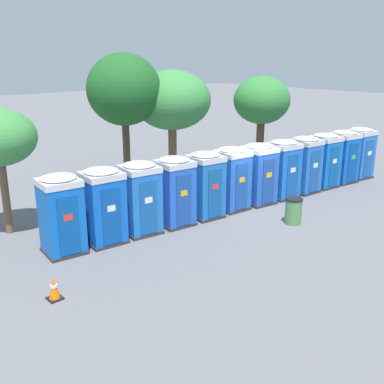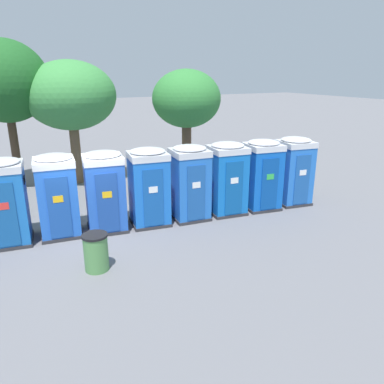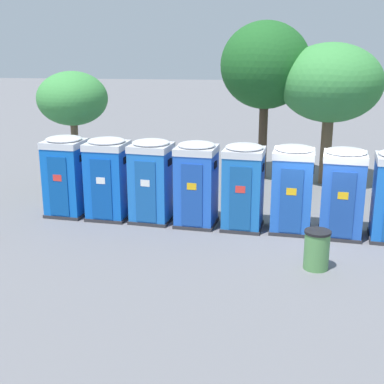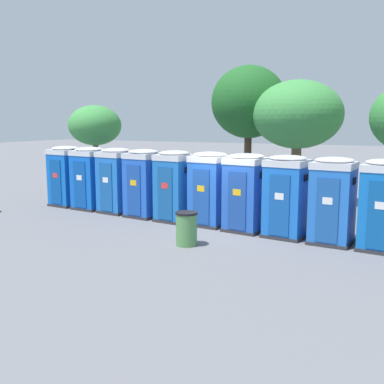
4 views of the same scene
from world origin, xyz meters
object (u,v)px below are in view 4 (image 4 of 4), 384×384
(portapotty_9, at_px, (384,205))
(trash_can, at_px, (186,229))
(portapotty_2, at_px, (116,180))
(portapotty_1, at_px, (90,178))
(portapotty_0, at_px, (66,176))
(street_tree_3, at_px, (95,126))
(portapotty_8, at_px, (333,200))
(street_tree_0, at_px, (249,103))
(street_tree_2, at_px, (298,115))
(portapotty_7, at_px, (287,196))
(portapotty_3, at_px, (144,183))
(portapotty_4, at_px, (174,186))
(portapotty_6, at_px, (246,192))
(portapotty_5, at_px, (210,188))

(portapotty_9, bearing_deg, trash_can, -159.22)
(portapotty_2, bearing_deg, portapotty_1, 174.58)
(portapotty_0, relative_size, portapotty_2, 1.00)
(portapotty_9, height_order, street_tree_3, street_tree_3)
(portapotty_8, xyz_separation_m, street_tree_0, (-4.94, 6.77, 3.14))
(portapotty_8, xyz_separation_m, trash_can, (-3.72, -2.07, -0.79))
(street_tree_2, height_order, trash_can, street_tree_2)
(portapotty_0, distance_m, portapotty_1, 1.40)
(portapotty_9, bearing_deg, portapotty_7, 173.67)
(portapotty_1, bearing_deg, portapotty_9, -6.63)
(portapotty_7, bearing_deg, portapotty_2, 173.01)
(portapotty_8, relative_size, street_tree_3, 0.59)
(portapotty_3, bearing_deg, portapotty_4, -6.46)
(street_tree_0, distance_m, trash_can, 9.76)
(portapotty_1, bearing_deg, street_tree_2, 34.82)
(portapotty_3, distance_m, portapotty_8, 7.02)
(portapotty_6, xyz_separation_m, street_tree_0, (-2.16, 6.42, 3.14))
(portapotty_2, distance_m, trash_can, 5.64)
(portapotty_1, bearing_deg, portapotty_2, -5.42)
(portapotty_0, height_order, portapotty_1, same)
(portapotty_5, relative_size, street_tree_2, 0.48)
(portapotty_3, bearing_deg, trash_can, -41.70)
(portapotty_3, distance_m, street_tree_3, 6.21)
(portapotty_1, distance_m, portapotty_7, 8.42)
(portapotty_4, height_order, trash_can, portapotty_4)
(portapotty_6, height_order, street_tree_2, street_tree_2)
(portapotty_0, distance_m, street_tree_3, 3.56)
(portapotty_1, distance_m, trash_can, 6.90)
(portapotty_9, relative_size, trash_can, 2.60)
(portapotty_6, bearing_deg, trash_can, -111.00)
(portapotty_3, relative_size, portapotty_6, 1.00)
(portapotty_3, bearing_deg, portapotty_7, -6.63)
(portapotty_4, distance_m, portapotty_6, 2.81)
(portapotty_7, height_order, street_tree_0, street_tree_0)
(portapotty_6, distance_m, street_tree_0, 7.46)
(portapotty_7, bearing_deg, portapotty_9, -6.33)
(portapotty_1, distance_m, street_tree_3, 4.17)
(portapotty_0, height_order, portapotty_2, same)
(portapotty_6, relative_size, street_tree_2, 0.48)
(portapotty_4, xyz_separation_m, trash_can, (1.86, -2.74, -0.79))
(portapotty_2, xyz_separation_m, street_tree_0, (3.42, 5.74, 3.14))
(portapotty_0, bearing_deg, portapotty_6, -6.69)
(portapotty_4, bearing_deg, portapotty_3, 173.54)
(portapotty_9, xyz_separation_m, street_tree_0, (-6.34, 6.90, 3.14))
(portapotty_2, relative_size, portapotty_6, 1.00)
(portapotty_0, relative_size, street_tree_3, 0.59)
(portapotty_8, distance_m, street_tree_3, 12.66)
(portapotty_0, relative_size, street_tree_0, 0.42)
(portapotty_5, bearing_deg, portapotty_4, 177.28)
(portapotty_7, height_order, street_tree_2, street_tree_2)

